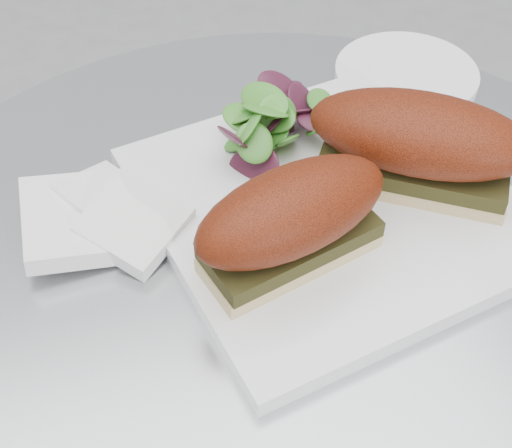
{
  "coord_description": "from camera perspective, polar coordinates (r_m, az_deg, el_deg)",
  "views": [
    {
      "loc": [
        -0.12,
        -0.33,
        1.15
      ],
      "look_at": [
        -0.01,
        0.03,
        0.77
      ],
      "focal_mm": 50.0,
      "sensor_mm": 36.0,
      "label": 1
    }
  ],
  "objects": [
    {
      "name": "sandwich_left",
      "position": [
        0.51,
        2.88,
        0.39
      ],
      "size": [
        0.17,
        0.11,
        0.08
      ],
      "rotation": [
        0.0,
        0.0,
        0.25
      ],
      "color": "tan",
      "rests_on": "plate"
    },
    {
      "name": "sandwich_right",
      "position": [
        0.59,
        12.86,
        6.39
      ],
      "size": [
        0.19,
        0.17,
        0.08
      ],
      "rotation": [
        0.0,
        0.0,
        -0.59
      ],
      "color": "tan",
      "rests_on": "plate"
    },
    {
      "name": "saucer",
      "position": [
        0.75,
        11.92,
        11.6
      ],
      "size": [
        0.14,
        0.14,
        0.01
      ],
      "primitive_type": "cylinder",
      "color": "white",
      "rests_on": "table"
    },
    {
      "name": "salad",
      "position": [
        0.62,
        1.28,
        8.5
      ],
      "size": [
        0.1,
        0.1,
        0.05
      ],
      "primitive_type": null,
      "color": "#4A9832",
      "rests_on": "plate"
    },
    {
      "name": "table",
      "position": [
        0.75,
        1.65,
        -16.13
      ],
      "size": [
        0.7,
        0.7,
        0.73
      ],
      "color": "silver",
      "rests_on": "ground"
    },
    {
      "name": "napkin",
      "position": [
        0.58,
        -11.68,
        -0.39
      ],
      "size": [
        0.15,
        0.15,
        0.02
      ],
      "primitive_type": null,
      "rotation": [
        0.0,
        0.0,
        -0.34
      ],
      "color": "white",
      "rests_on": "table"
    },
    {
      "name": "plate",
      "position": [
        0.59,
        5.97,
        1.57
      ],
      "size": [
        0.33,
        0.33,
        0.02
      ],
      "primitive_type": "cube",
      "rotation": [
        0.0,
        0.0,
        0.18
      ],
      "color": "white",
      "rests_on": "table"
    }
  ]
}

